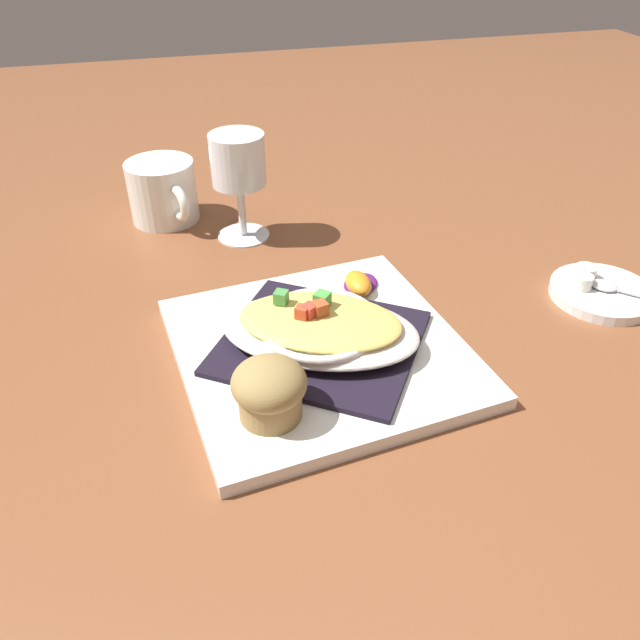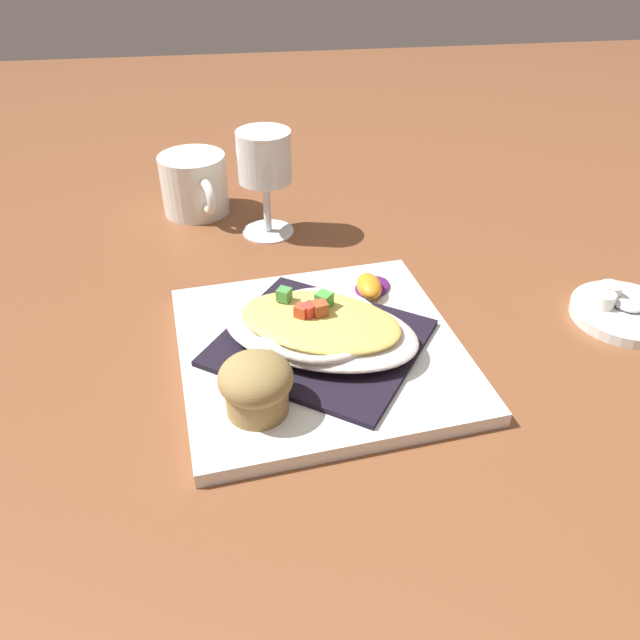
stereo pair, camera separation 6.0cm
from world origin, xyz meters
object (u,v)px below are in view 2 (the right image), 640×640
gratin_dish (320,327)px  spoon (635,308)px  creamer_cup_0 (610,291)px  creamer_cup_1 (604,300)px  orange_garnish (370,286)px  muffin (256,385)px  creamer_saucer (625,313)px  square_plate (320,350)px  stemmed_glass (265,164)px  coffee_mug (195,188)px

gratin_dish → spoon: size_ratio=3.04×
spoon → creamer_cup_0: 0.03m
spoon → creamer_cup_1: 0.03m
spoon → orange_garnish: bearing=75.3°
muffin → creamer_saucer: 0.42m
square_plate → muffin: (-0.08, 0.07, 0.04)m
stemmed_glass → square_plate: bearing=-173.5°
gratin_dish → creamer_cup_0: bearing=-82.6°
creamer_saucer → spoon: (-0.00, -0.00, 0.01)m
gratin_dish → creamer_saucer: size_ratio=1.96×
stemmed_glass → spoon: 0.46m
square_plate → creamer_cup_1: size_ratio=11.36×
orange_garnish → creamer_cup_1: (-0.06, -0.24, -0.00)m
square_plate → stemmed_glass: size_ratio=1.98×
orange_garnish → coffee_mug: coffee_mug is taller
creamer_cup_0 → creamer_cup_1: bearing=134.6°
square_plate → stemmed_glass: stemmed_glass is taller
coffee_mug → creamer_cup_1: 0.55m
muffin → coffee_mug: bearing=7.8°
creamer_cup_1 → orange_garnish: bearing=76.6°
stemmed_glass → creamer_saucer: stemmed_glass is taller
square_plate → creamer_cup_1: (0.03, -0.31, 0.01)m
coffee_mug → spoon: 0.58m
muffin → coffee_mug: size_ratio=0.54×
square_plate → orange_garnish: size_ratio=4.44×
orange_garnish → creamer_cup_1: orange_garnish is taller
gratin_dish → creamer_saucer: 0.34m
spoon → coffee_mug: bearing=54.3°
square_plate → gratin_dish: (0.00, 0.00, 0.03)m
orange_garnish → creamer_cup_0: size_ratio=2.56×
gratin_dish → spoon: (0.01, -0.34, -0.02)m
muffin → creamer_cup_0: (0.13, -0.40, -0.02)m
coffee_mug → creamer_saucer: bearing=-125.6°
coffee_mug → creamer_saucer: coffee_mug is taller
stemmed_glass → creamer_cup_0: size_ratio=5.74×
gratin_dish → stemmed_glass: 0.28m
spoon → creamer_cup_1: size_ratio=3.10×
muffin → stemmed_glass: (0.36, -0.04, 0.05)m
muffin → gratin_dish: bearing=-38.7°
spoon → creamer_cup_0: (0.03, 0.01, 0.00)m
gratin_dish → creamer_cup_0: size_ratio=9.42×
square_plate → stemmed_glass: bearing=6.5°
square_plate → gratin_dish: size_ratio=1.21×
creamer_saucer → creamer_cup_1: creamer_cup_1 is taller
stemmed_glass → muffin: bearing=174.3°
creamer_cup_1 → stemmed_glass: bearing=54.5°
orange_garnish → spoon: (-0.07, -0.27, -0.01)m
square_plate → creamer_cup_0: (0.04, -0.33, 0.01)m
muffin → orange_garnish: bearing=-38.7°
spoon → creamer_cup_0: creamer_cup_0 is taller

